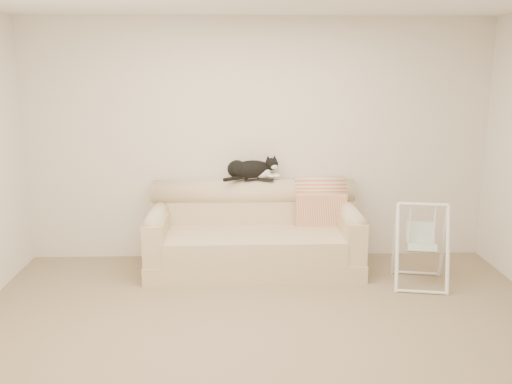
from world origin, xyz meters
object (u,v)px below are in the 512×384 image
(remote_a, at_px, (252,179))
(tuxedo_cat, at_px, (251,169))
(sofa, at_px, (254,235))
(remote_b, at_px, (266,180))
(baby_swing, at_px, (421,244))

(remote_a, relative_size, tuxedo_cat, 0.30)
(sofa, xyz_separation_m, remote_a, (-0.01, 0.22, 0.56))
(remote_b, height_order, baby_swing, remote_b)
(remote_a, xyz_separation_m, remote_b, (0.14, -0.02, -0.00))
(remote_b, bearing_deg, remote_a, 170.59)
(sofa, height_order, remote_a, remote_a)
(sofa, bearing_deg, remote_b, 55.69)
(remote_a, bearing_deg, tuxedo_cat, 127.10)
(tuxedo_cat, xyz_separation_m, baby_swing, (1.63, -0.75, -0.60))
(tuxedo_cat, distance_m, baby_swing, 1.89)
(sofa, xyz_separation_m, tuxedo_cat, (-0.02, 0.23, 0.67))
(sofa, xyz_separation_m, remote_b, (0.13, 0.20, 0.56))
(remote_b, relative_size, baby_swing, 0.21)
(sofa, bearing_deg, tuxedo_cat, 95.29)
(sofa, relative_size, tuxedo_cat, 3.53)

